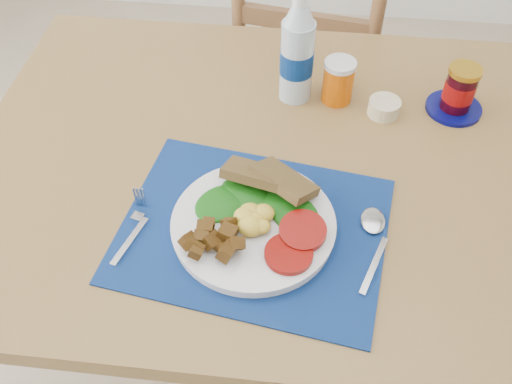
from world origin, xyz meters
TOP-DOWN VIEW (x-y plane):
  - table at (0.00, 0.20)m, footprint 1.40×0.90m
  - chair_far at (-0.05, 0.85)m, footprint 0.48×0.46m
  - placemat at (-0.12, 0.02)m, footprint 0.50×0.41m
  - breakfast_plate at (-0.13, 0.01)m, footprint 0.28×0.28m
  - fork at (-0.33, 0.00)m, footprint 0.04×0.15m
  - spoon at (0.08, 0.03)m, footprint 0.05×0.18m
  - water_bottle at (-0.08, 0.39)m, footprint 0.07×0.07m
  - juice_glass at (0.01, 0.39)m, footprint 0.06×0.06m
  - ramekin at (0.11, 0.35)m, footprint 0.07×0.07m
  - jam_on_saucer at (0.26, 0.38)m, footprint 0.12×0.12m

SIDE VIEW (x-z plane):
  - chair_far at x=-0.05m, z-range 0.01..1.14m
  - table at x=0.00m, z-range 0.29..1.04m
  - placemat at x=-0.12m, z-range 0.75..0.75m
  - fork at x=-0.33m, z-range 0.75..0.76m
  - spoon at x=0.08m, z-range 0.75..0.76m
  - ramekin at x=0.11m, z-range 0.75..0.78m
  - breakfast_plate at x=-0.13m, z-range 0.74..0.81m
  - juice_glass at x=0.01m, z-range 0.75..0.84m
  - jam_on_saucer at x=0.26m, z-range 0.74..0.85m
  - water_bottle at x=-0.08m, z-range 0.74..0.97m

